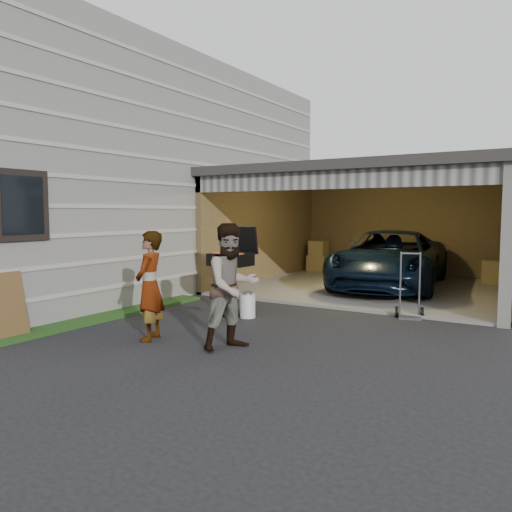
# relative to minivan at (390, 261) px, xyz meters

# --- Properties ---
(ground) EXTENTS (80.00, 80.00, 0.00)m
(ground) POSITION_rel_minivan_xyz_m (-1.08, -6.59, -0.69)
(ground) COLOR black
(ground) RESTS_ON ground
(house) EXTENTS (7.00, 11.00, 5.50)m
(house) POSITION_rel_minivan_xyz_m (-7.08, -2.59, 2.06)
(house) COLOR #474744
(house) RESTS_ON ground
(groundcover_strip) EXTENTS (0.50, 8.00, 0.06)m
(groundcover_strip) POSITION_rel_minivan_xyz_m (-3.33, -7.59, -0.66)
(groundcover_strip) COLOR #193814
(groundcover_strip) RESTS_ON ground
(garage) EXTENTS (6.80, 6.30, 2.90)m
(garage) POSITION_rel_minivan_xyz_m (-0.32, 0.20, 1.18)
(garage) COLOR #605E59
(garage) RESTS_ON ground
(minivan) EXTENTS (2.84, 5.21, 1.39)m
(minivan) POSITION_rel_minivan_xyz_m (0.00, 0.00, 0.00)
(minivan) COLOR black
(minivan) RESTS_ON ground
(woman) EXTENTS (0.58, 0.69, 1.62)m
(woman) POSITION_rel_minivan_xyz_m (-1.58, -6.69, 0.12)
(woman) COLOR silver
(woman) RESTS_ON ground
(man) EXTENTS (0.94, 1.04, 1.74)m
(man) POSITION_rel_minivan_xyz_m (-0.28, -6.44, 0.18)
(man) COLOR #3F2318
(man) RESTS_ON ground
(bbq_grill) EXTENTS (0.73, 0.64, 1.63)m
(bbq_grill) POSITION_rel_minivan_xyz_m (-1.58, -4.55, 0.27)
(bbq_grill) COLOR black
(bbq_grill) RESTS_ON ground
(propane_tank) EXTENTS (0.34, 0.34, 0.42)m
(propane_tank) POSITION_rel_minivan_xyz_m (-1.20, -4.60, -0.48)
(propane_tank) COLOR silver
(propane_tank) RESTS_ON ground
(hand_truck) EXTENTS (0.53, 0.47, 1.19)m
(hand_truck) POSITION_rel_minivan_xyz_m (1.29, -3.11, -0.46)
(hand_truck) COLOR slate
(hand_truck) RESTS_ON ground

